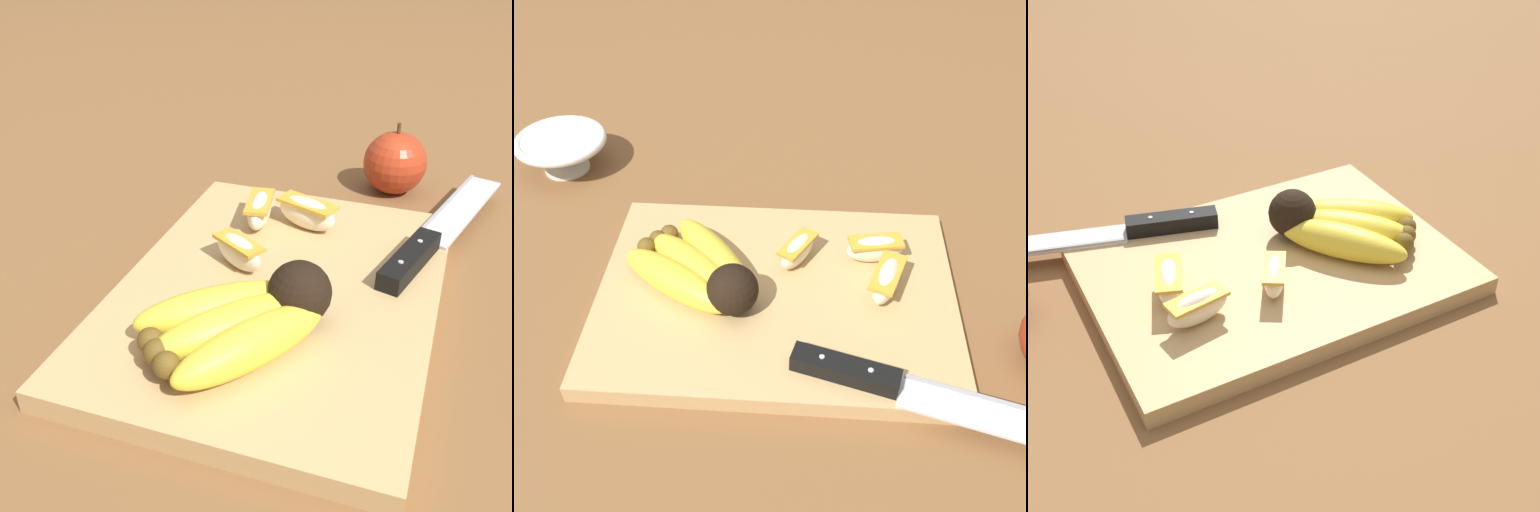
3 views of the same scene
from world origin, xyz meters
TOP-DOWN VIEW (x-y plane):
  - ground_plane at (0.00, 0.00)m, footprint 6.00×6.00m
  - cutting_board at (0.00, 0.00)m, footprint 0.37×0.27m
  - banana_bunch at (0.08, -0.00)m, footprint 0.16×0.16m
  - chefs_knife at (-0.12, 0.12)m, footprint 0.28×0.10m
  - apple_wedge_near at (-0.11, -0.01)m, footprint 0.05×0.07m
  - apple_wedge_middle at (-0.02, -0.04)m, footprint 0.05×0.06m
  - apple_wedge_far at (-0.10, -0.05)m, footprint 0.07×0.03m

SIDE VIEW (x-z plane):
  - ground_plane at x=0.00m, z-range 0.00..0.00m
  - cutting_board at x=0.00m, z-range 0.00..0.02m
  - chefs_knife at x=-0.12m, z-range 0.02..0.04m
  - apple_wedge_middle at x=-0.02m, z-range 0.02..0.05m
  - apple_wedge_far at x=-0.10m, z-range 0.02..0.05m
  - apple_wedge_near at x=-0.11m, z-range 0.02..0.05m
  - banana_bunch at x=0.08m, z-range 0.01..0.07m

